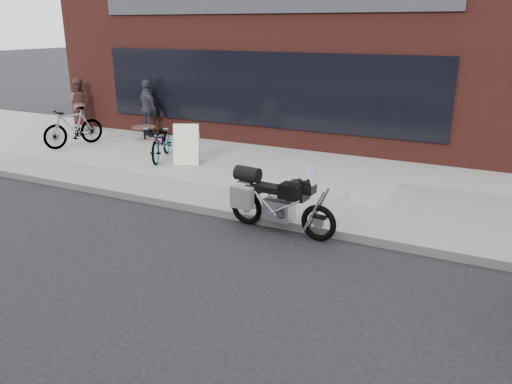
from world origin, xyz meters
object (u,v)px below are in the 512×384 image
motorcycle (274,200)px  cafe_table (144,128)px  sandwich_sign (187,144)px  cafe_patron_left (78,103)px  cafe_patron_right (148,108)px  bicycle_rear (73,127)px  bicycle_front (161,142)px

motorcycle → cafe_table: motorcycle is taller
sandwich_sign → cafe_table: (-2.61, 1.65, -0.13)m
sandwich_sign → cafe_patron_left: 5.98m
cafe_patron_right → bicycle_rear: bearing=89.7°
motorcycle → cafe_table: bearing=150.4°
motorcycle → sandwich_sign: motorcycle is taller
bicycle_rear → sandwich_sign: size_ratio=1.83×
cafe_patron_left → cafe_patron_right: bearing=142.9°
sandwich_sign → cafe_patron_left: size_ratio=0.60×
cafe_table → bicycle_rear: bearing=-129.1°
motorcycle → sandwich_sign: (-3.50, 2.60, 0.08)m
motorcycle → cafe_patron_left: (-9.08, 4.71, 0.41)m
cafe_table → cafe_patron_right: (-0.17, 0.46, 0.49)m
bicycle_rear → cafe_patron_right: bearing=77.2°
bicycle_rear → cafe_table: 1.96m
bicycle_front → cafe_patron_right: (-1.98, 2.05, 0.41)m
bicycle_rear → cafe_patron_left: bearing=147.0°
sandwich_sign → cafe_patron_right: size_ratio=0.57×
bicycle_rear → sandwich_sign: 3.84m
cafe_table → cafe_patron_left: bearing=171.1°
bicycle_front → cafe_patron_right: cafe_patron_right is taller
sandwich_sign → cafe_patron_left: bearing=133.7°
sandwich_sign → cafe_patron_right: bearing=117.3°
bicycle_rear → cafe_patron_left: (-1.75, 1.98, 0.28)m
sandwich_sign → cafe_patron_right: 3.50m
motorcycle → bicycle_rear: size_ratio=1.14×
sandwich_sign → bicycle_front: bearing=150.7°
bicycle_front → cafe_table: size_ratio=2.47×
sandwich_sign → motorcycle: bearing=-62.2°
bicycle_rear → sandwich_sign: (3.84, -0.13, -0.05)m
bicycle_front → cafe_table: 2.42m
sandwich_sign → cafe_patron_left: (-5.58, 2.11, 0.33)m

